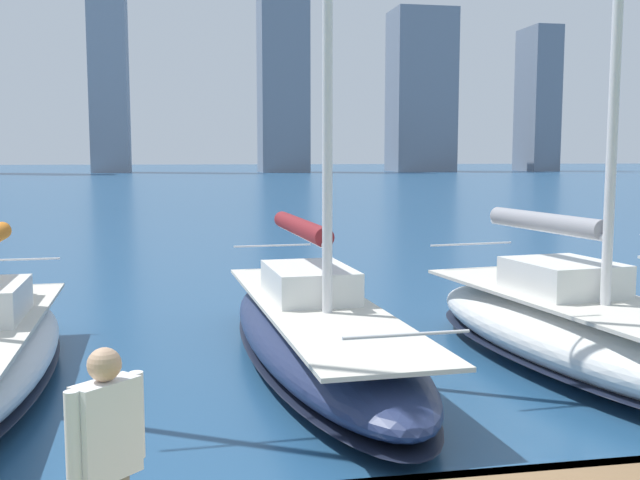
# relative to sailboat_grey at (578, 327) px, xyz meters

# --- Properties ---
(city_skyline) EXTENTS (168.77, 22.23, 54.47)m
(city_skyline) POSITION_rel_sailboat_grey_xyz_m (9.02, -152.08, 21.80)
(city_skyline) COLOR slate
(city_skyline) RESTS_ON ground
(sailboat_grey) EXTENTS (3.55, 8.30, 12.65)m
(sailboat_grey) POSITION_rel_sailboat_grey_xyz_m (0.00, 0.00, 0.00)
(sailboat_grey) COLOR white
(sailboat_grey) RESTS_ON ground
(sailboat_maroon) EXTENTS (2.80, 9.50, 10.34)m
(sailboat_maroon) POSITION_rel_sailboat_grey_xyz_m (4.24, -0.98, -0.08)
(sailboat_maroon) COLOR navy
(sailboat_maroon) RESTS_ON ground
(person_white_shirt) EXTENTS (0.48, 0.46, 1.68)m
(person_white_shirt) POSITION_rel_sailboat_grey_xyz_m (6.97, 6.20, 0.90)
(person_white_shirt) COLOR gray
(person_white_shirt) RESTS_ON dock_pier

